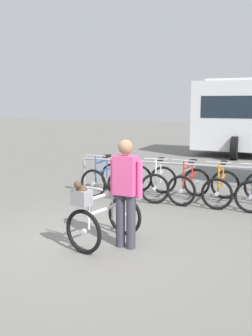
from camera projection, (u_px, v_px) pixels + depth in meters
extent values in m
plane|color=slate|center=(90.00, 243.00, 6.20)|extent=(80.00, 80.00, 0.00)
cylinder|color=#99999E|center=(85.00, 176.00, 9.53)|extent=(0.06, 0.06, 0.85)
cylinder|color=#99999E|center=(177.00, 164.00, 8.62)|extent=(4.55, 0.12, 0.05)
torus|color=black|center=(113.00, 176.00, 10.01)|extent=(0.66, 0.12, 0.66)
cylinder|color=#B7B7BC|center=(113.00, 176.00, 10.01)|extent=(0.08, 0.07, 0.08)
torus|color=black|center=(93.00, 183.00, 9.10)|extent=(0.66, 0.12, 0.66)
cylinder|color=#B7B7BC|center=(93.00, 183.00, 9.10)|extent=(0.08, 0.07, 0.08)
cube|color=#2D56B7|center=(103.00, 170.00, 9.52)|extent=(0.09, 0.92, 0.04)
cube|color=#2D56B7|center=(102.00, 161.00, 9.44)|extent=(0.07, 0.61, 0.04)
cylinder|color=#2D56B7|center=(107.00, 167.00, 9.68)|extent=(0.03, 0.03, 0.55)
cube|color=black|center=(107.00, 156.00, 9.63)|extent=(0.13, 0.25, 0.06)
cylinder|color=#2D56B7|center=(96.00, 169.00, 9.16)|extent=(0.03, 0.03, 0.63)
cylinder|color=#B7B7BC|center=(95.00, 156.00, 9.10)|extent=(0.52, 0.06, 0.03)
torus|color=black|center=(140.00, 178.00, 9.74)|extent=(0.67, 0.16, 0.66)
cylinder|color=#B7B7BC|center=(140.00, 178.00, 9.74)|extent=(0.09, 0.07, 0.08)
torus|color=black|center=(120.00, 186.00, 8.85)|extent=(0.67, 0.16, 0.66)
cylinder|color=#B7B7BC|center=(120.00, 186.00, 8.85)|extent=(0.09, 0.07, 0.08)
cube|color=black|center=(130.00, 172.00, 9.26)|extent=(0.14, 0.92, 0.04)
cube|color=black|center=(130.00, 163.00, 9.18)|extent=(0.11, 0.61, 0.04)
cylinder|color=black|center=(134.00, 169.00, 9.41)|extent=(0.03, 0.03, 0.55)
cube|color=black|center=(134.00, 158.00, 9.37)|extent=(0.15, 0.25, 0.06)
cylinder|color=black|center=(123.00, 171.00, 8.91)|extent=(0.03, 0.03, 0.63)
cylinder|color=#B7B7BC|center=(123.00, 157.00, 8.86)|extent=(0.52, 0.09, 0.03)
torus|color=black|center=(163.00, 180.00, 9.52)|extent=(0.67, 0.15, 0.66)
cylinder|color=#B7B7BC|center=(163.00, 180.00, 9.52)|extent=(0.09, 0.07, 0.08)
torus|color=black|center=(154.00, 189.00, 8.55)|extent=(0.67, 0.15, 0.66)
cylinder|color=#B7B7BC|center=(154.00, 189.00, 8.55)|extent=(0.09, 0.07, 0.08)
cube|color=silver|center=(159.00, 174.00, 9.00)|extent=(0.12, 0.92, 0.04)
cube|color=silver|center=(159.00, 165.00, 8.92)|extent=(0.09, 0.61, 0.04)
cylinder|color=silver|center=(161.00, 171.00, 9.17)|extent=(0.03, 0.03, 0.55)
cube|color=black|center=(161.00, 159.00, 9.12)|extent=(0.14, 0.25, 0.06)
cylinder|color=silver|center=(156.00, 173.00, 8.62)|extent=(0.03, 0.03, 0.63)
cylinder|color=#B7B7BC|center=(156.00, 159.00, 8.57)|extent=(0.52, 0.08, 0.03)
torus|color=black|center=(196.00, 182.00, 9.22)|extent=(0.66, 0.15, 0.66)
cylinder|color=#B7B7BC|center=(196.00, 182.00, 9.22)|extent=(0.09, 0.07, 0.08)
torus|color=black|center=(181.00, 191.00, 8.34)|extent=(0.66, 0.15, 0.66)
cylinder|color=#B7B7BC|center=(181.00, 191.00, 8.34)|extent=(0.09, 0.07, 0.08)
cube|color=red|center=(189.00, 176.00, 8.74)|extent=(0.15, 0.92, 0.04)
cube|color=red|center=(189.00, 167.00, 8.66)|extent=(0.11, 0.61, 0.04)
cylinder|color=red|center=(192.00, 173.00, 8.89)|extent=(0.03, 0.03, 0.55)
cube|color=black|center=(192.00, 161.00, 8.85)|extent=(0.15, 0.25, 0.06)
cylinder|color=red|center=(183.00, 175.00, 8.39)|extent=(0.03, 0.03, 0.63)
cylinder|color=#B7B7BC|center=(184.00, 161.00, 8.34)|extent=(0.52, 0.09, 0.03)
torus|color=black|center=(225.00, 184.00, 8.98)|extent=(0.66, 0.09, 0.66)
cylinder|color=#B7B7BC|center=(225.00, 184.00, 8.98)|extent=(0.08, 0.06, 0.08)
torus|color=black|center=(217.00, 194.00, 8.06)|extent=(0.66, 0.09, 0.66)
cylinder|color=#B7B7BC|center=(217.00, 194.00, 8.06)|extent=(0.08, 0.06, 0.08)
cube|color=orange|center=(222.00, 179.00, 8.48)|extent=(0.07, 0.92, 0.04)
cube|color=orange|center=(222.00, 169.00, 8.40)|extent=(0.06, 0.61, 0.04)
cylinder|color=orange|center=(223.00, 175.00, 8.64)|extent=(0.03, 0.03, 0.55)
cube|color=black|center=(224.00, 163.00, 8.60)|extent=(0.13, 0.24, 0.06)
cylinder|color=orange|center=(218.00, 178.00, 8.12)|extent=(0.03, 0.03, 0.63)
cylinder|color=#B7B7BC|center=(219.00, 163.00, 8.06)|extent=(0.52, 0.04, 0.03)
torus|color=black|center=(251.00, 197.00, 7.81)|extent=(0.67, 0.15, 0.66)
cylinder|color=#B7B7BC|center=(251.00, 197.00, 7.81)|extent=(0.09, 0.07, 0.08)
torus|color=black|center=(125.00, 215.00, 6.52)|extent=(0.65, 0.22, 0.66)
cylinder|color=#B7B7BC|center=(125.00, 215.00, 6.52)|extent=(0.09, 0.08, 0.08)
torus|color=black|center=(83.00, 232.00, 5.70)|extent=(0.65, 0.22, 0.66)
cylinder|color=#B7B7BC|center=(83.00, 232.00, 5.70)|extent=(0.09, 0.08, 0.08)
cube|color=silver|center=(105.00, 209.00, 6.08)|extent=(0.26, 0.90, 0.04)
cube|color=silver|center=(103.00, 195.00, 6.00)|extent=(0.19, 0.60, 0.04)
cylinder|color=silver|center=(112.00, 203.00, 6.22)|extent=(0.03, 0.03, 0.55)
cube|color=black|center=(112.00, 186.00, 6.17)|extent=(0.18, 0.26, 0.06)
cylinder|color=silver|center=(89.00, 209.00, 5.75)|extent=(0.03, 0.03, 0.63)
cylinder|color=#B7B7BC|center=(88.00, 188.00, 5.70)|extent=(0.51, 0.16, 0.03)
cube|color=gray|center=(82.00, 198.00, 5.60)|extent=(0.30, 0.26, 0.22)
ellipsoid|color=#4C3828|center=(82.00, 191.00, 5.59)|extent=(0.21, 0.20, 0.16)
sphere|color=#4C3828|center=(78.00, 185.00, 5.51)|extent=(0.11, 0.11, 0.11)
cylinder|color=#383842|center=(120.00, 220.00, 5.98)|extent=(0.14, 0.14, 0.82)
cylinder|color=#383842|center=(131.00, 222.00, 5.90)|extent=(0.14, 0.14, 0.82)
cube|color=#E54C8C|center=(126.00, 175.00, 5.83)|extent=(0.36, 0.24, 0.58)
cylinder|color=#E54C8C|center=(113.00, 177.00, 5.95)|extent=(0.09, 0.09, 0.55)
cylinder|color=#E54C8C|center=(140.00, 180.00, 5.75)|extent=(0.09, 0.09, 0.55)
sphere|color=#9E7051|center=(126.00, 147.00, 5.76)|extent=(0.22, 0.22, 0.22)
cylinder|color=black|center=(235.00, 148.00, 15.07)|extent=(0.28, 0.91, 0.90)
cylinder|color=black|center=(243.00, 142.00, 17.34)|extent=(0.28, 0.91, 0.90)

